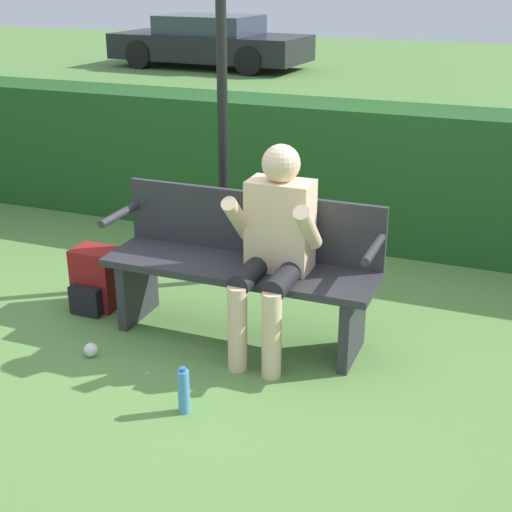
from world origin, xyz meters
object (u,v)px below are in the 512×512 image
(park_bench, at_px, (243,264))
(person_seated, at_px, (274,241))
(parked_car, at_px, (210,42))
(signpost, at_px, (221,54))
(water_bottle, at_px, (184,391))
(backpack, at_px, (96,280))

(park_bench, height_order, person_seated, person_seated)
(park_bench, relative_size, parked_car, 0.36)
(park_bench, xyz_separation_m, parked_car, (-5.61, 11.61, 0.10))
(person_seated, relative_size, signpost, 0.42)
(park_bench, distance_m, parked_car, 12.90)
(park_bench, bearing_deg, signpost, 121.80)
(water_bottle, bearing_deg, parked_car, 114.31)
(parked_car, bearing_deg, water_bottle, -62.11)
(park_bench, height_order, backpack, park_bench)
(person_seated, xyz_separation_m, parked_car, (-5.85, 11.73, -0.12))
(park_bench, distance_m, backpack, 1.09)
(person_seated, bearing_deg, parked_car, 116.52)
(signpost, bearing_deg, parked_car, 115.37)
(park_bench, height_order, parked_car, parked_car)
(park_bench, bearing_deg, water_bottle, -86.89)
(water_bottle, distance_m, signpost, 2.23)
(backpack, relative_size, signpost, 0.14)
(water_bottle, xyz_separation_m, signpost, (-0.48, 1.60, 1.48))
(water_bottle, bearing_deg, backpack, 141.15)
(signpost, height_order, parked_car, signpost)
(park_bench, bearing_deg, backpack, -178.62)
(parked_car, bearing_deg, person_seated, -59.91)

